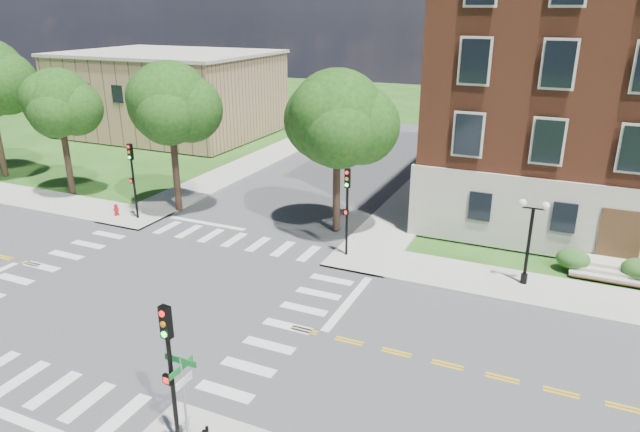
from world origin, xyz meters
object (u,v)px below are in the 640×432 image
at_px(traffic_signal_ne, 347,201).
at_px(street_sign_pole, 183,384).
at_px(traffic_signal_se, 169,360).
at_px(twin_lamp_west, 530,237).
at_px(traffic_signal_nw, 132,171).
at_px(fire_hydrant, 116,210).

distance_m(traffic_signal_ne, street_sign_pole, 15.27).
relative_size(traffic_signal_se, twin_lamp_west, 1.13).
xyz_separation_m(traffic_signal_nw, twin_lamp_west, (23.33, 0.50, -0.66)).
height_order(twin_lamp_west, street_sign_pole, twin_lamp_west).
height_order(traffic_signal_se, traffic_signal_nw, same).
bearing_deg(twin_lamp_west, street_sign_pole, -117.93).
bearing_deg(twin_lamp_west, traffic_signal_se, -118.40).
distance_m(street_sign_pole, fire_hydrant, 22.44).
bearing_deg(traffic_signal_nw, traffic_signal_se, -45.86).
relative_size(twin_lamp_west, street_sign_pole, 1.36).
relative_size(traffic_signal_se, traffic_signal_ne, 1.00).
relative_size(street_sign_pole, fire_hydrant, 4.13).
xyz_separation_m(traffic_signal_ne, traffic_signal_nw, (-14.21, -0.14, 0.00)).
relative_size(twin_lamp_west, fire_hydrant, 5.64).
bearing_deg(fire_hydrant, traffic_signal_nw, 5.35).
distance_m(traffic_signal_se, traffic_signal_nw, 21.26).
height_order(traffic_signal_ne, traffic_signal_nw, same).
xyz_separation_m(traffic_signal_se, street_sign_pole, (0.26, 0.17, -0.88)).
xyz_separation_m(street_sign_pole, fire_hydrant, (-16.65, 14.94, -1.84)).
bearing_deg(traffic_signal_se, traffic_signal_nw, 134.14).
bearing_deg(traffic_signal_ne, street_sign_pole, -86.78).
height_order(traffic_signal_se, twin_lamp_west, traffic_signal_se).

